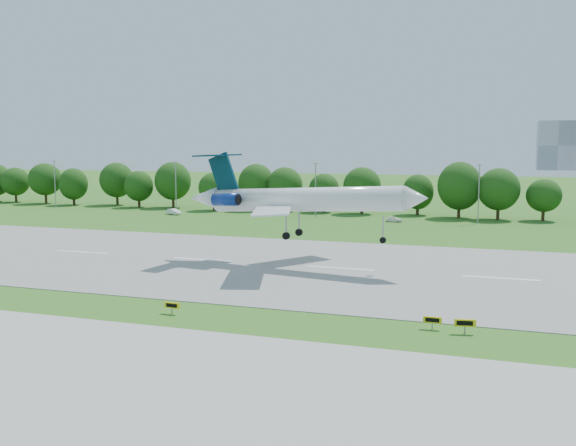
# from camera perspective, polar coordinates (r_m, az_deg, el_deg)

# --- Properties ---
(ground) EXTENTS (600.00, 600.00, 0.00)m
(ground) POSITION_cam_1_polar(r_m,az_deg,el_deg) (60.98, -1.04, -8.36)
(ground) COLOR #29691B
(ground) RESTS_ON ground
(runway) EXTENTS (400.00, 45.00, 0.08)m
(runway) POSITION_cam_1_polar(r_m,az_deg,el_deg) (84.33, 4.70, -4.06)
(runway) COLOR gray
(runway) RESTS_ON ground
(taxiway) EXTENTS (400.00, 23.00, 0.08)m
(taxiway) POSITION_cam_1_polar(r_m,az_deg,el_deg) (45.25, -8.96, -13.91)
(taxiway) COLOR #ADADA8
(taxiway) RESTS_ON ground
(tree_line) EXTENTS (288.40, 8.40, 10.40)m
(tree_line) POSITION_cam_1_polar(r_m,az_deg,el_deg) (149.04, 10.96, 2.99)
(tree_line) COLOR #382314
(tree_line) RESTS_ON ground
(light_poles) EXTENTS (175.90, 0.25, 12.19)m
(light_poles) POSITION_cam_1_polar(r_m,az_deg,el_deg) (139.53, 9.39, 2.82)
(light_poles) COLOR gray
(light_poles) RESTS_ON ground
(airliner) EXTENTS (34.31, 24.78, 11.39)m
(airliner) POSITION_cam_1_polar(r_m,az_deg,el_deg) (85.12, 0.48, 2.18)
(airliner) COLOR white
(airliner) RESTS_ON ground
(taxi_sign_left) EXTENTS (1.61, 0.31, 1.13)m
(taxi_sign_left) POSITION_cam_1_polar(r_m,az_deg,el_deg) (62.85, -10.28, -7.22)
(taxi_sign_left) COLOR gray
(taxi_sign_left) RESTS_ON ground
(taxi_sign_centre) EXTENTS (1.62, 0.22, 1.14)m
(taxi_sign_centre) POSITION_cam_1_polar(r_m,az_deg,el_deg) (58.22, 12.72, -8.42)
(taxi_sign_centre) COLOR gray
(taxi_sign_centre) RESTS_ON ground
(taxi_sign_right) EXTENTS (1.83, 0.55, 1.28)m
(taxi_sign_right) POSITION_cam_1_polar(r_m,az_deg,el_deg) (57.52, 15.47, -8.58)
(taxi_sign_right) COLOR gray
(taxi_sign_right) RESTS_ON ground
(service_vehicle_a) EXTENTS (4.39, 2.95, 1.37)m
(service_vehicle_a) POSITION_cam_1_polar(r_m,az_deg,el_deg) (151.92, -10.14, 1.00)
(service_vehicle_a) COLOR silver
(service_vehicle_a) RESTS_ON ground
(service_vehicle_b) EXTENTS (3.49, 1.60, 1.16)m
(service_vehicle_b) POSITION_cam_1_polar(r_m,az_deg,el_deg) (136.91, 9.40, 0.33)
(service_vehicle_b) COLOR white
(service_vehicle_b) RESTS_ON ground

